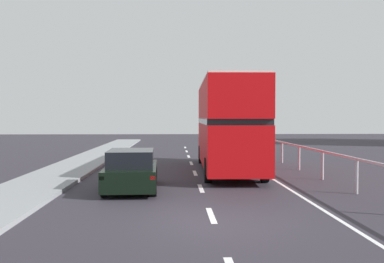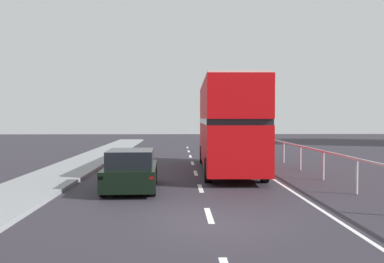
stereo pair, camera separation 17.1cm
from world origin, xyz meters
name	(u,v)px [view 2 (the right image)]	position (x,y,z in m)	size (l,w,h in m)	color
ground_plane	(211,223)	(0.00, 0.00, -0.05)	(73.34, 120.00, 0.10)	#2D2932
lane_paint_markings	(243,176)	(2.06, 8.44, 0.00)	(3.34, 46.00, 0.01)	silver
bridge_side_railing	(311,153)	(5.23, 9.00, 0.98)	(0.10, 42.00, 1.23)	#B4ABB5
double_decker_bus_red	(228,123)	(1.60, 10.34, 2.32)	(2.76, 10.68, 4.34)	red
hatchback_car_near	(131,171)	(-2.51, 4.91, 0.69)	(1.93, 4.33, 1.45)	black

